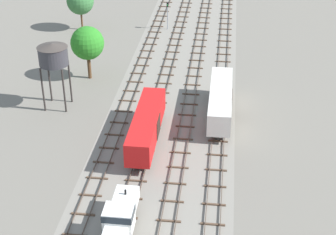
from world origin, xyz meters
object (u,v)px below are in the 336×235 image
object	(u,v)px
shunter_loco_left_nearest	(120,218)
signal_post_nearest	(167,12)
water_tower	(53,55)
freight_boxcar_centre_mid	(221,100)
freight_boxcar_left_near	(147,125)

from	to	relation	value
shunter_loco_left_nearest	signal_post_nearest	size ratio (longest dim) A/B	1.63
shunter_loco_left_nearest	water_tower	world-z (taller)	water_tower
shunter_loco_left_nearest	water_tower	xyz separation A→B (m)	(-13.22, 23.89, 5.44)
freight_boxcar_centre_mid	signal_post_nearest	world-z (taller)	signal_post_nearest
freight_boxcar_centre_mid	water_tower	size ratio (longest dim) A/B	1.55
freight_boxcar_left_near	water_tower	world-z (taller)	water_tower
freight_boxcar_left_near	water_tower	size ratio (longest dim) A/B	1.55
shunter_loco_left_nearest	signal_post_nearest	distance (m)	55.27
freight_boxcar_left_near	water_tower	distance (m)	16.12
water_tower	freight_boxcar_left_near	bearing A→B (deg)	-30.34
freight_boxcar_centre_mid	water_tower	distance (m)	22.27
freight_boxcar_centre_mid	signal_post_nearest	distance (m)	33.41
freight_boxcar_left_near	signal_post_nearest	distance (m)	39.14
freight_boxcar_centre_mid	signal_post_nearest	xyz separation A→B (m)	(-10.59, 31.67, 0.85)
freight_boxcar_left_near	signal_post_nearest	bearing A→B (deg)	93.11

